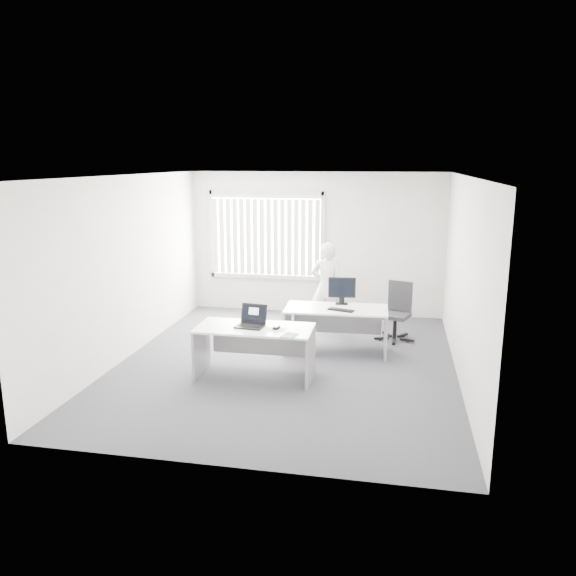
% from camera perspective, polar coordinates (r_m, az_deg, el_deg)
% --- Properties ---
extents(ground, '(6.00, 6.00, 0.00)m').
position_cam_1_polar(ground, '(8.59, -0.16, -7.68)').
color(ground, '#45444B').
rests_on(ground, ground).
extents(wall_back, '(5.00, 0.02, 2.80)m').
position_cam_1_polar(wall_back, '(11.12, 2.85, 4.50)').
color(wall_back, beige).
rests_on(wall_back, ground).
extents(wall_front, '(5.00, 0.02, 2.80)m').
position_cam_1_polar(wall_front, '(5.38, -6.39, -4.68)').
color(wall_front, beige).
rests_on(wall_front, ground).
extents(wall_left, '(0.02, 6.00, 2.80)m').
position_cam_1_polar(wall_left, '(9.02, -15.94, 2.05)').
color(wall_left, beige).
rests_on(wall_left, ground).
extents(wall_right, '(0.02, 6.00, 2.80)m').
position_cam_1_polar(wall_right, '(8.11, 17.44, 0.78)').
color(wall_right, beige).
rests_on(wall_right, ground).
extents(ceiling, '(5.00, 6.00, 0.02)m').
position_cam_1_polar(ceiling, '(8.05, -0.17, 11.33)').
color(ceiling, white).
rests_on(ceiling, wall_back).
extents(window, '(2.32, 0.06, 1.76)m').
position_cam_1_polar(window, '(11.25, -2.24, 5.37)').
color(window, '#B3B2AE').
rests_on(window, wall_back).
extents(blinds, '(2.20, 0.10, 1.50)m').
position_cam_1_polar(blinds, '(11.19, -2.31, 5.18)').
color(blinds, silver).
rests_on(blinds, wall_back).
extents(desk_near, '(1.63, 0.77, 0.74)m').
position_cam_1_polar(desk_near, '(7.92, -3.40, -5.42)').
color(desk_near, white).
rests_on(desk_near, ground).
extents(desk_far, '(1.64, 0.82, 0.73)m').
position_cam_1_polar(desk_far, '(8.95, 4.90, -3.30)').
color(desk_far, white).
rests_on(desk_far, ground).
extents(office_chair, '(0.73, 0.73, 1.00)m').
position_cam_1_polar(office_chair, '(9.80, 10.91, -3.40)').
color(office_chair, black).
rests_on(office_chair, ground).
extents(person, '(0.62, 0.44, 1.62)m').
position_cam_1_polar(person, '(10.02, 4.00, 0.12)').
color(person, silver).
rests_on(person, ground).
extents(laptop, '(0.42, 0.39, 0.30)m').
position_cam_1_polar(laptop, '(7.81, -3.93, -2.95)').
color(laptop, black).
rests_on(laptop, desk_near).
extents(paper_sheet, '(0.31, 0.23, 0.00)m').
position_cam_1_polar(paper_sheet, '(7.73, -1.32, -4.24)').
color(paper_sheet, white).
rests_on(paper_sheet, desk_near).
extents(mouse, '(0.09, 0.13, 0.05)m').
position_cam_1_polar(mouse, '(7.75, -1.18, -4.01)').
color(mouse, '#A6A5A8').
rests_on(mouse, paper_sheet).
extents(booklet, '(0.22, 0.27, 0.01)m').
position_cam_1_polar(booklet, '(7.46, 0.13, -4.83)').
color(booklet, white).
rests_on(booklet, desk_near).
extents(keyboard, '(0.43, 0.25, 0.02)m').
position_cam_1_polar(keyboard, '(8.75, 5.40, -2.24)').
color(keyboard, black).
rests_on(keyboard, desk_far).
extents(monitor, '(0.45, 0.18, 0.44)m').
position_cam_1_polar(monitor, '(9.09, 5.50, -0.29)').
color(monitor, black).
rests_on(monitor, desk_far).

